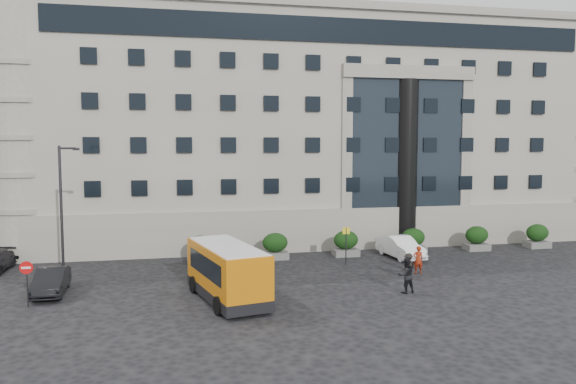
# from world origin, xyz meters

# --- Properties ---
(ground) EXTENTS (120.00, 120.00, 0.00)m
(ground) POSITION_xyz_m (0.00, 0.00, 0.00)
(ground) COLOR black
(ground) RESTS_ON ground
(civic_building) EXTENTS (44.00, 24.00, 18.00)m
(civic_building) POSITION_xyz_m (6.00, 22.00, 9.00)
(civic_building) COLOR gray
(civic_building) RESTS_ON ground
(entrance_column) EXTENTS (1.80, 1.80, 13.00)m
(entrance_column) POSITION_xyz_m (12.00, 10.30, 6.50)
(entrance_column) COLOR black
(entrance_column) RESTS_ON ground
(hedge_a) EXTENTS (1.80, 1.26, 1.84)m
(hedge_a) POSITION_xyz_m (-4.00, 7.80, 0.93)
(hedge_a) COLOR #5D5D5B
(hedge_a) RESTS_ON ground
(hedge_b) EXTENTS (1.80, 1.26, 1.84)m
(hedge_b) POSITION_xyz_m (1.20, 7.80, 0.93)
(hedge_b) COLOR #5D5D5B
(hedge_b) RESTS_ON ground
(hedge_c) EXTENTS (1.80, 1.26, 1.84)m
(hedge_c) POSITION_xyz_m (6.40, 7.80, 0.93)
(hedge_c) COLOR #5D5D5B
(hedge_c) RESTS_ON ground
(hedge_d) EXTENTS (1.80, 1.26, 1.84)m
(hedge_d) POSITION_xyz_m (11.60, 7.80, 0.93)
(hedge_d) COLOR #5D5D5B
(hedge_d) RESTS_ON ground
(hedge_e) EXTENTS (1.80, 1.26, 1.84)m
(hedge_e) POSITION_xyz_m (16.80, 7.80, 0.93)
(hedge_e) COLOR #5D5D5B
(hedge_e) RESTS_ON ground
(hedge_f) EXTENTS (1.80, 1.26, 1.84)m
(hedge_f) POSITION_xyz_m (22.00, 7.80, 0.93)
(hedge_f) COLOR #5D5D5B
(hedge_f) RESTS_ON ground
(street_lamp) EXTENTS (1.16, 0.18, 8.00)m
(street_lamp) POSITION_xyz_m (-11.94, 3.00, 4.37)
(street_lamp) COLOR #262628
(street_lamp) RESTS_ON ground
(bus_stop_sign) EXTENTS (0.50, 0.08, 2.52)m
(bus_stop_sign) POSITION_xyz_m (5.50, 5.00, 1.73)
(bus_stop_sign) COLOR #262628
(bus_stop_sign) RESTS_ON ground
(no_entry_sign) EXTENTS (0.64, 0.16, 2.32)m
(no_entry_sign) POSITION_xyz_m (-13.00, -1.04, 1.65)
(no_entry_sign) COLOR #262628
(no_entry_sign) RESTS_ON ground
(minibus) EXTENTS (3.87, 7.29, 2.89)m
(minibus) POSITION_xyz_m (-3.16, -1.90, 1.60)
(minibus) COLOR #C86B09
(minibus) RESTS_ON ground
(red_truck) EXTENTS (2.97, 5.86, 3.08)m
(red_truck) POSITION_xyz_m (-17.53, 15.64, 1.58)
(red_truck) COLOR maroon
(red_truck) RESTS_ON ground
(parked_car_b) EXTENTS (1.59, 4.32, 1.41)m
(parked_car_b) POSITION_xyz_m (-12.34, 1.29, 0.71)
(parked_car_b) COLOR black
(parked_car_b) RESTS_ON ground
(parked_car_d) EXTENTS (2.43, 4.59, 1.23)m
(parked_car_d) POSITION_xyz_m (-17.00, 11.67, 0.62)
(parked_car_d) COLOR black
(parked_car_d) RESTS_ON ground
(white_taxi) EXTENTS (2.13, 4.83, 1.54)m
(white_taxi) POSITION_xyz_m (10.00, 6.37, 0.77)
(white_taxi) COLOR white
(white_taxi) RESTS_ON ground
(pedestrian_a) EXTENTS (0.67, 0.48, 1.73)m
(pedestrian_a) POSITION_xyz_m (9.13, 1.64, 0.87)
(pedestrian_a) COLOR maroon
(pedestrian_a) RESTS_ON ground
(pedestrian_b) EXTENTS (1.01, 0.82, 1.95)m
(pedestrian_b) POSITION_xyz_m (6.51, -2.47, 0.98)
(pedestrian_b) COLOR black
(pedestrian_b) RESTS_ON ground
(pedestrian_c) EXTENTS (1.13, 0.94, 1.52)m
(pedestrian_c) POSITION_xyz_m (8.04, 0.62, 0.76)
(pedestrian_c) COLOR black
(pedestrian_c) RESTS_ON ground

